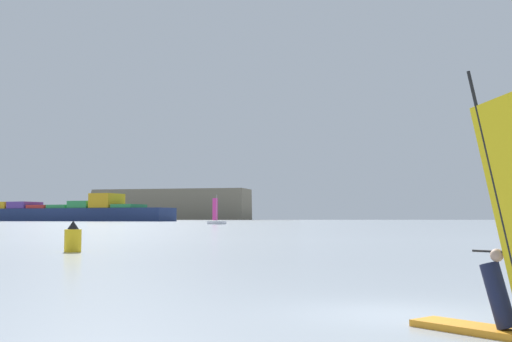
% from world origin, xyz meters
% --- Properties ---
extents(ground_plane, '(4000.00, 4000.00, 0.00)m').
position_xyz_m(ground_plane, '(0.00, 0.00, 0.00)').
color(ground_plane, '#9EA8B2').
extents(cargo_ship, '(205.10, 97.54, 32.80)m').
position_xyz_m(cargo_ship, '(-173.58, 464.24, 6.94)').
color(cargo_ship, navy).
rests_on(cargo_ship, ground_plane).
extents(distant_headland, '(734.75, 622.24, 46.94)m').
position_xyz_m(distant_headland, '(-311.36, 1238.73, 23.47)').
color(distant_headland, '#756B56').
rests_on(distant_headland, ground_plane).
extents(channel_buoy, '(0.97, 0.97, 1.81)m').
position_xyz_m(channel_buoy, '(-14.18, 24.00, 0.80)').
color(channel_buoy, yellow).
rests_on(channel_buoy, ground_plane).
extents(small_sailboat, '(6.79, 6.35, 9.97)m').
position_xyz_m(small_sailboat, '(-21.82, 203.66, 0.91)').
color(small_sailboat, white).
rests_on(small_sailboat, ground_plane).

